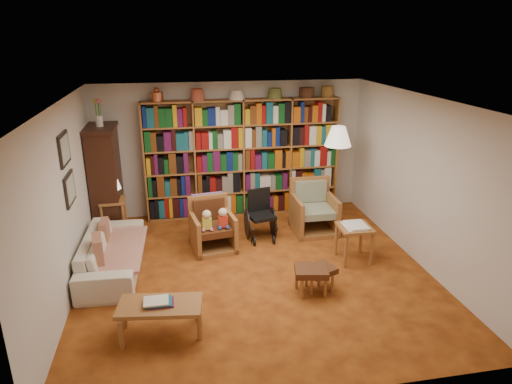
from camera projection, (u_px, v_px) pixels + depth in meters
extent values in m
plane|color=#A55519|center=(255.00, 272.00, 6.72)|extent=(5.00, 5.00, 0.00)
plane|color=white|center=(255.00, 101.00, 5.89)|extent=(5.00, 5.00, 0.00)
plane|color=silver|center=(231.00, 149.00, 8.63)|extent=(5.00, 0.00, 5.00)
plane|color=silver|center=(307.00, 285.00, 3.99)|extent=(5.00, 0.00, 5.00)
plane|color=silver|center=(65.00, 204.00, 5.87)|extent=(0.00, 5.00, 5.00)
plane|color=silver|center=(421.00, 182.00, 6.74)|extent=(0.00, 5.00, 5.00)
cube|color=#9D5B30|center=(243.00, 158.00, 8.56)|extent=(3.60, 0.30, 2.20)
cube|color=#33180E|center=(106.00, 181.00, 7.89)|extent=(0.45, 0.90, 1.80)
cube|color=#33180E|center=(100.00, 128.00, 7.58)|extent=(0.50, 0.95, 0.06)
cylinder|color=white|center=(99.00, 121.00, 7.54)|extent=(0.12, 0.12, 0.18)
cube|color=black|center=(64.00, 149.00, 5.94)|extent=(0.03, 0.52, 0.42)
cube|color=gray|center=(65.00, 149.00, 5.94)|extent=(0.01, 0.44, 0.34)
cube|color=black|center=(70.00, 189.00, 6.12)|extent=(0.03, 0.52, 0.42)
cube|color=gray|center=(71.00, 189.00, 6.12)|extent=(0.01, 0.44, 0.34)
imported|color=beige|center=(112.00, 253.00, 6.68)|extent=(1.97, 0.83, 0.57)
cube|color=beige|center=(116.00, 251.00, 6.68)|extent=(0.87, 1.55, 0.04)
cube|color=maroon|center=(105.00, 233.00, 6.93)|extent=(0.11, 0.35, 0.35)
cube|color=maroon|center=(99.00, 254.00, 6.28)|extent=(0.19, 0.41, 0.40)
cube|color=#9D5B30|center=(112.00, 201.00, 7.75)|extent=(0.44, 0.44, 0.04)
cylinder|color=#9D5B30|center=(103.00, 223.00, 7.67)|extent=(0.05, 0.05, 0.61)
cylinder|color=#9D5B30|center=(124.00, 222.00, 7.73)|extent=(0.05, 0.05, 0.61)
cylinder|color=#9D5B30|center=(105.00, 215.00, 7.99)|extent=(0.05, 0.05, 0.61)
cylinder|color=#9D5B30|center=(125.00, 214.00, 8.05)|extent=(0.05, 0.05, 0.61)
cylinder|color=#BC8D3C|center=(112.00, 194.00, 7.71)|extent=(0.11, 0.11, 0.19)
cone|color=#F6E6CA|center=(110.00, 181.00, 7.63)|extent=(0.34, 0.34, 0.26)
cube|color=#9D5B30|center=(214.00, 247.00, 7.43)|extent=(0.76, 0.78, 0.07)
cube|color=#9D5B30|center=(194.00, 234.00, 7.29)|extent=(0.16, 0.69, 0.59)
cube|color=#9D5B30|center=(231.00, 231.00, 7.39)|extent=(0.16, 0.69, 0.59)
cube|color=#9D5B30|center=(211.00, 218.00, 7.59)|extent=(0.67, 0.17, 0.83)
cube|color=#502415|center=(213.00, 229.00, 7.29)|extent=(0.59, 0.65, 0.11)
cube|color=#502415|center=(211.00, 209.00, 7.46)|extent=(0.52, 0.17, 0.35)
cube|color=#BF3265|center=(210.00, 203.00, 7.54)|extent=(0.52, 0.13, 0.37)
cube|color=#9D5B30|center=(314.00, 229.00, 8.07)|extent=(0.73, 0.76, 0.08)
cube|color=#9D5B30|center=(296.00, 216.00, 7.92)|extent=(0.07, 0.76, 0.64)
cube|color=#9D5B30|center=(332.00, 213.00, 8.03)|extent=(0.07, 0.76, 0.64)
cube|color=#9D5B30|center=(309.00, 201.00, 8.24)|extent=(0.73, 0.08, 0.91)
cube|color=gray|center=(315.00, 211.00, 7.92)|extent=(0.57, 0.64, 0.12)
cube|color=gray|center=(310.00, 191.00, 8.11)|extent=(0.56, 0.10, 0.38)
cube|color=black|center=(261.00, 216.00, 7.68)|extent=(0.49, 0.49, 0.05)
cube|color=black|center=(259.00, 200.00, 7.79)|extent=(0.41, 0.14, 0.41)
cylinder|color=black|center=(247.00, 223.00, 7.78)|extent=(0.03, 0.51, 0.51)
cylinder|color=black|center=(273.00, 222.00, 7.86)|extent=(0.03, 0.51, 0.51)
cylinder|color=black|center=(254.00, 241.00, 7.53)|extent=(0.03, 0.14, 0.14)
cylinder|color=black|center=(274.00, 240.00, 7.59)|extent=(0.03, 0.14, 0.14)
cylinder|color=#BC8D3C|center=(333.00, 221.00, 8.50)|extent=(0.30, 0.30, 0.03)
cylinder|color=#BC8D3C|center=(335.00, 183.00, 8.26)|extent=(0.03, 0.03, 1.51)
cone|color=#F6E6CA|center=(338.00, 136.00, 7.97)|extent=(0.48, 0.48, 0.35)
cube|color=#9D5B30|center=(355.00, 228.00, 6.90)|extent=(0.50, 0.50, 0.04)
cylinder|color=#9D5B30|center=(346.00, 252.00, 6.76)|extent=(0.05, 0.05, 0.52)
cylinder|color=#9D5B30|center=(372.00, 249.00, 6.84)|extent=(0.05, 0.05, 0.52)
cylinder|color=#9D5B30|center=(336.00, 240.00, 7.15)|extent=(0.05, 0.05, 0.52)
cylinder|color=#9D5B30|center=(361.00, 238.00, 7.22)|extent=(0.05, 0.05, 0.52)
cube|color=silver|center=(355.00, 225.00, 6.89)|extent=(0.31, 0.39, 0.03)
cube|color=#502415|center=(320.00, 270.00, 6.18)|extent=(0.49, 0.45, 0.08)
cylinder|color=#9D5B30|center=(312.00, 286.00, 6.10)|extent=(0.04, 0.04, 0.25)
cylinder|color=#9D5B30|center=(332.00, 284.00, 6.15)|extent=(0.04, 0.04, 0.25)
cylinder|color=#9D5B30|center=(306.00, 277.00, 6.32)|extent=(0.04, 0.04, 0.25)
cylinder|color=#9D5B30|center=(327.00, 275.00, 6.37)|extent=(0.04, 0.04, 0.25)
cube|color=#502415|center=(311.00, 271.00, 6.09)|extent=(0.50, 0.44, 0.09)
cylinder|color=#9D5B30|center=(302.00, 289.00, 6.00)|extent=(0.04, 0.04, 0.28)
cylinder|color=#9D5B30|center=(325.00, 287.00, 6.06)|extent=(0.04, 0.04, 0.28)
cylinder|color=#9D5B30|center=(296.00, 279.00, 6.24)|extent=(0.04, 0.04, 0.28)
cylinder|color=#9D5B30|center=(319.00, 277.00, 6.30)|extent=(0.04, 0.04, 0.28)
cube|color=#9D5B30|center=(160.00, 306.00, 5.23)|extent=(1.01, 0.60, 0.05)
cylinder|color=#9D5B30|center=(121.00, 335.00, 5.04)|extent=(0.06, 0.06, 0.35)
cylinder|color=#9D5B30|center=(200.00, 326.00, 5.19)|extent=(0.06, 0.06, 0.35)
cylinder|color=#9D5B30|center=(124.00, 315.00, 5.40)|extent=(0.06, 0.06, 0.35)
cylinder|color=#9D5B30|center=(197.00, 307.00, 5.55)|extent=(0.06, 0.06, 0.35)
cube|color=brown|center=(160.00, 302.00, 5.21)|extent=(0.31, 0.26, 0.05)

